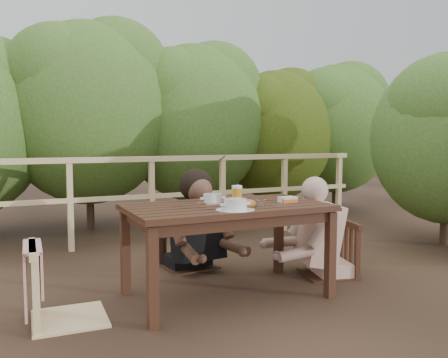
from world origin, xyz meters
name	(u,v)px	position (x,y,z in m)	size (l,w,h in m)	color
ground	(227,296)	(0.00, 0.00, 0.00)	(60.00, 60.00, 0.00)	#452E20
table	(227,251)	(0.00, 0.00, 0.35)	(1.50, 0.85, 0.70)	#341C11
chair_left	(68,247)	(-1.16, 0.02, 0.50)	(0.49, 0.49, 0.99)	#E9C78C
chair_far	(188,219)	(0.02, 0.88, 0.46)	(0.46, 0.46, 0.92)	#341C11
chair_right	(328,224)	(1.05, 0.12, 0.45)	(0.45, 0.45, 0.91)	#341C11
woman	(187,192)	(0.02, 0.90, 0.71)	(0.57, 0.71, 1.42)	black
diner_right	(332,194)	(1.08, 0.12, 0.72)	(0.58, 0.72, 1.44)	beige
railing	(152,200)	(0.00, 2.00, 0.51)	(5.60, 0.10, 1.01)	#E9C78C
hedge_row	(154,89)	(0.40, 3.20, 1.90)	(6.60, 1.60, 3.80)	#3B5C22
soup_near	(235,205)	(-0.06, -0.26, 0.74)	(0.27, 0.27, 0.09)	white
soup_far	(213,199)	(-0.05, 0.15, 0.74)	(0.25, 0.25, 0.08)	silver
bread_roll	(249,204)	(0.09, -0.18, 0.73)	(0.12, 0.09, 0.07)	#A95C27
beer_glass	(237,196)	(0.09, 0.00, 0.77)	(0.08, 0.08, 0.15)	gold
tumbler	(261,204)	(0.17, -0.22, 0.73)	(0.06, 0.06, 0.08)	white
butter_tub	(288,200)	(0.48, -0.10, 0.72)	(0.14, 0.10, 0.06)	white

